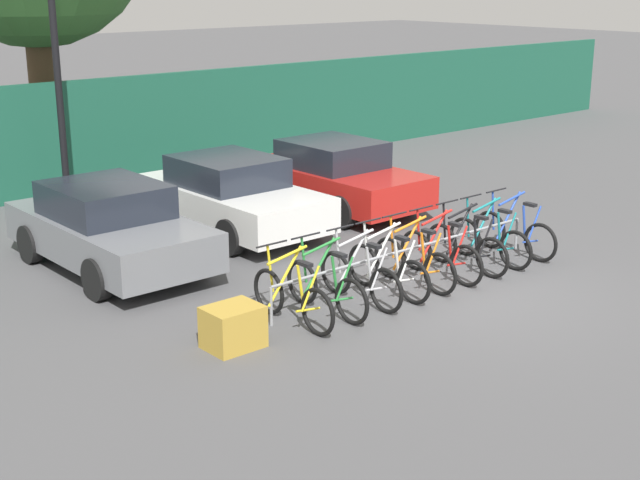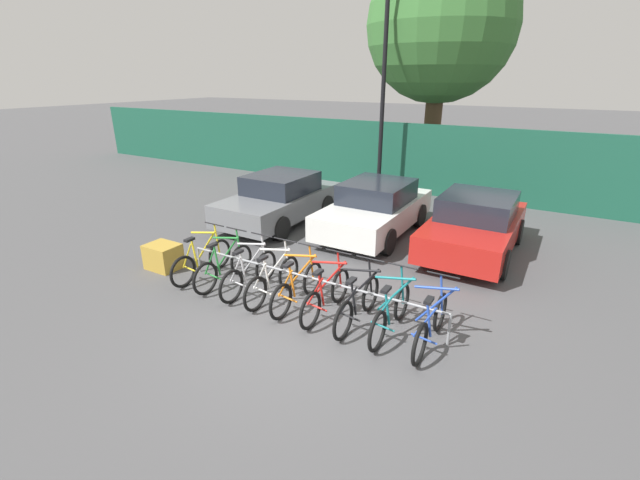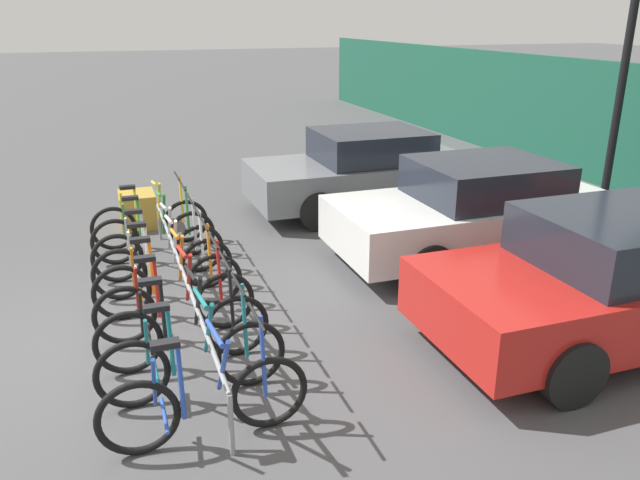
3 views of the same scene
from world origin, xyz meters
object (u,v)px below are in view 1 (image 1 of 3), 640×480
Objects in this scene: bicycle_orange at (414,263)px; bicycle_teal at (490,240)px; bicycle_silver at (360,278)px; car_red at (335,176)px; cargo_crate at (233,327)px; bicycle_red at (441,255)px; car_grey at (109,227)px; car_white at (230,195)px; bicycle_black at (466,247)px; lamp_post at (52,6)px; bike_rack at (409,252)px; bicycle_white at (388,270)px; bicycle_yellow at (292,298)px; bicycle_blue at (515,233)px; bicycle_green at (326,288)px.

bicycle_orange is 1.00× the size of bicycle_teal.
bicycle_silver is 5.41m from car_red.
bicycle_teal is at bearing 1.24° from cargo_crate.
bicycle_red and bicycle_teal have the same top height.
bicycle_teal is 6.18m from car_grey.
car_red is at bearing -0.56° from car_white.
bicycle_orange is at bearing -50.83° from car_grey.
bicycle_silver is at bearing -177.84° from bicycle_black.
lamp_post is at bearing 113.03° from bicycle_black.
bicycle_black is at bearing 3.13° from bicycle_silver.
bicycle_teal reaches higher than bike_rack.
bicycle_silver is 0.56m from bicycle_white.
car_grey is at bearing -169.26° from car_white.
bicycle_yellow is at bearing 6.08° from cargo_crate.
bicycle_yellow and bicycle_blue have the same top height.
car_grey is (-5.54, 3.78, 0.31)m from bicycle_blue.
car_white and car_red have the same top height.
bicycle_blue is 2.44× the size of cargo_crate.
lamp_post reaches higher than cargo_crate.
bicycle_green and bicycle_white have the same top height.
bicycle_yellow is 1.82m from bicycle_white.
bicycle_green and bicycle_teal have the same top height.
bicycle_teal is 0.24× the size of lamp_post.
bicycle_orange is 0.43× the size of car_red.
bicycle_red is at bearing -177.91° from bicycle_blue.
bicycle_blue is at bearing -3.21° from bicycle_white.
bicycle_green and bicycle_orange have the same top height.
cargo_crate is at bearing -173.02° from bicycle_green.
car_red reaches higher than bicycle_blue.
car_white reaches higher than bicycle_red.
bicycle_black is 2.44× the size of cargo_crate.
bicycle_black is 0.42× the size of car_white.
bicycle_black and bicycle_teal have the same top height.
bicycle_black is at bearing -179.25° from bicycle_teal.
bicycle_orange is (2.38, 0.00, 0.00)m from bicycle_yellow.
car_red is (2.74, 4.27, 0.31)m from bicycle_white.
car_grey reaches higher than bicycle_silver.
bicycle_orange is at bearing -77.07° from lamp_post.
bicycle_teal is at bearing -3.21° from bicycle_white.
bicycle_black is 1.00× the size of bicycle_blue.
bicycle_teal is at bearing -95.16° from car_red.
bicycle_teal is (1.76, -0.15, -0.13)m from bike_rack.
bicycle_yellow is at bearing 176.69° from bicycle_red.
bicycle_yellow and bicycle_black have the same top height.
bicycle_white is at bearing -92.65° from car_white.
car_white reaches higher than bicycle_orange.
bicycle_white is 2.89m from cargo_crate.
bicycle_yellow is 0.42× the size of car_white.
car_red is (-0.28, 4.27, 0.31)m from bicycle_blue.
bicycle_blue is 0.24× the size of lamp_post.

